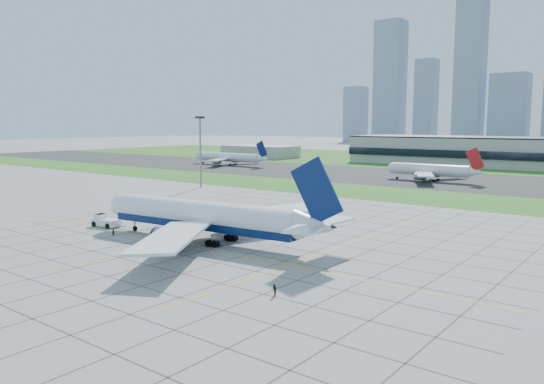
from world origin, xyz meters
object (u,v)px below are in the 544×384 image
(light_mast, at_px, (200,143))
(distant_jet_0, at_px, (228,157))
(pushback_tug, at_px, (105,221))
(airliner, at_px, (204,217))
(distant_jet_1, at_px, (431,170))
(crew_near, at_px, (113,232))
(crew_far, at_px, (274,290))

(light_mast, distance_m, distant_jet_0, 103.43)
(pushback_tug, bearing_deg, airliner, 0.47)
(pushback_tug, distance_m, distant_jet_0, 177.22)
(airliner, relative_size, distant_jet_1, 1.32)
(crew_near, bearing_deg, distant_jet_0, 88.50)
(light_mast, bearing_deg, distant_jet_1, 50.63)
(crew_near, relative_size, crew_far, 0.98)
(distant_jet_1, bearing_deg, crew_near, -94.88)
(airliner, distance_m, distant_jet_1, 133.90)
(pushback_tug, distance_m, crew_near, 11.60)
(pushback_tug, height_order, crew_far, pushback_tug)
(airliner, bearing_deg, light_mast, 130.05)
(pushback_tug, height_order, distant_jet_0, distant_jet_0)
(airliner, bearing_deg, pushback_tug, -179.53)
(crew_near, xyz_separation_m, distant_jet_0, (-107.94, 153.12, 3.69))
(crew_near, bearing_deg, airliner, -11.88)
(airliner, xyz_separation_m, pushback_tug, (-28.39, -3.11, -3.59))
(light_mast, distance_m, pushback_tug, 76.34)
(pushback_tug, relative_size, crew_far, 6.11)
(light_mast, xyz_separation_m, distant_jet_1, (58.46, 71.24, -11.70))
(light_mast, relative_size, distant_jet_0, 0.51)
(crew_far, bearing_deg, distant_jet_1, 134.26)
(pushback_tug, distance_m, crew_far, 61.55)
(airliner, bearing_deg, distant_jet_1, 86.75)
(pushback_tug, height_order, crew_near, pushback_tug)
(distant_jet_0, bearing_deg, light_mast, -53.15)
(pushback_tug, relative_size, crew_near, 6.21)
(light_mast, xyz_separation_m, crew_near, (46.32, -70.88, -15.38))
(distant_jet_0, relative_size, distant_jet_1, 1.17)
(airliner, height_order, pushback_tug, airliner)
(distant_jet_1, bearing_deg, airliner, -87.47)
(light_mast, bearing_deg, distant_jet_0, 126.85)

